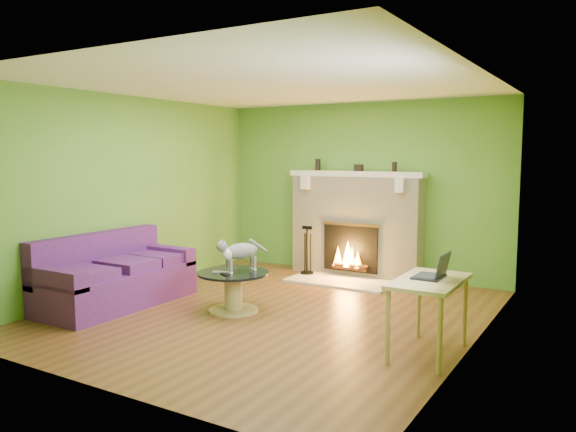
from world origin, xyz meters
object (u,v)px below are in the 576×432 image
sofa (114,277)px  coffee_table (233,289)px  desk (429,288)px  cat (241,255)px

sofa → coffee_table: (1.44, 0.48, -0.06)m
desk → cat: size_ratio=1.48×
coffee_table → cat: cat is taller
sofa → desk: bearing=3.8°
sofa → coffee_table: 1.52m
coffee_table → desk: bearing=-5.5°
sofa → cat: size_ratio=2.98×
desk → sofa: bearing=-176.2°
coffee_table → cat: 0.41m
coffee_table → sofa: bearing=-161.4°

